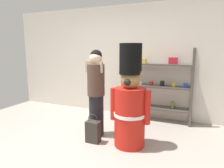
{
  "coord_description": "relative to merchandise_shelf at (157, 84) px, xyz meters",
  "views": [
    {
      "loc": [
        1.53,
        -2.4,
        1.57
      ],
      "look_at": [
        0.23,
        0.66,
        1.0
      ],
      "focal_mm": 32.03,
      "sensor_mm": 36.0,
      "label": 1
    }
  ],
  "objects": [
    {
      "name": "ground_plane",
      "position": [
        -0.75,
        -1.98,
        -0.81
      ],
      "size": [
        6.4,
        6.4,
        0.0
      ],
      "primitive_type": "plane",
      "color": "#9E9389"
    },
    {
      "name": "teddy_bear_guard",
      "position": [
        -0.17,
        -1.4,
        -0.11
      ],
      "size": [
        0.68,
        0.52,
        1.67
      ],
      "color": "red",
      "rests_on": "ground_plane"
    },
    {
      "name": "person_shopper",
      "position": [
        -0.86,
        -1.24,
        0.02
      ],
      "size": [
        0.33,
        0.31,
        1.57
      ],
      "color": "black",
      "rests_on": "ground_plane"
    },
    {
      "name": "shopping_bag",
      "position": [
        -0.77,
        -1.54,
        -0.62
      ],
      "size": [
        0.24,
        0.15,
        0.5
      ],
      "color": "#332D28",
      "rests_on": "ground_plane"
    },
    {
      "name": "back_wall",
      "position": [
        -0.75,
        0.22,
        0.49
      ],
      "size": [
        6.4,
        0.12,
        2.6
      ],
      "primitive_type": "cube",
      "color": "silver",
      "rests_on": "ground_plane"
    },
    {
      "name": "merchandise_shelf",
      "position": [
        0.0,
        0.0,
        0.0
      ],
      "size": [
        1.52,
        0.35,
        1.61
      ],
      "color": "#4C4742",
      "rests_on": "ground_plane"
    }
  ]
}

